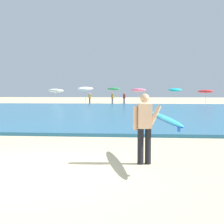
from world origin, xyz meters
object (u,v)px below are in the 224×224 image
at_px(beach_umbrella_3, 138,90).
at_px(beachgoer_near_row_left, 90,98).
at_px(surfer_with_board, 154,122).
at_px(beach_umbrella_5, 206,91).
at_px(beach_umbrella_1, 85,89).
at_px(beachgoer_near_row_mid, 124,98).
at_px(beach_umbrella_0, 56,91).
at_px(beach_umbrella_2, 114,89).
at_px(beach_umbrella_4, 175,90).
at_px(beachgoer_near_row_right, 112,98).

xyz_separation_m(beach_umbrella_3, beachgoer_near_row_left, (-6.71, -1.66, -1.11)).
relative_size(surfer_with_board, beachgoer_near_row_left, 1.81).
bearing_deg(beach_umbrella_3, surfer_with_board, -89.75).
relative_size(beach_umbrella_5, beachgoer_near_row_left, 1.33).
bearing_deg(beachgoer_near_row_left, beach_umbrella_5, 0.87).
bearing_deg(beach_umbrella_1, beachgoer_near_row_mid, -9.34).
bearing_deg(beachgoer_near_row_mid, beach_umbrella_5, 5.94).
relative_size(beach_umbrella_0, beach_umbrella_5, 1.06).
height_order(beach_umbrella_2, beach_umbrella_4, beach_umbrella_2).
bearing_deg(beachgoer_near_row_right, surfer_with_board, -83.57).
distance_m(surfer_with_board, beach_umbrella_2, 35.28).
relative_size(surfer_with_board, beach_umbrella_4, 1.25).
relative_size(beach_umbrella_2, beach_umbrella_4, 1.02).
bearing_deg(beach_umbrella_0, beach_umbrella_5, -0.64).
height_order(beach_umbrella_2, beach_umbrella_3, beach_umbrella_2).
relative_size(surfer_with_board, beachgoer_near_row_mid, 1.81).
relative_size(beach_umbrella_3, beach_umbrella_4, 0.98).
bearing_deg(beach_umbrella_4, beach_umbrella_3, 165.20).
xyz_separation_m(beach_umbrella_1, beach_umbrella_5, (16.35, 0.25, -0.38)).
height_order(beach_umbrella_1, beachgoer_near_row_right, beach_umbrella_1).
xyz_separation_m(beach_umbrella_1, beach_umbrella_4, (12.27, 0.36, -0.18)).
distance_m(beach_umbrella_2, beachgoer_near_row_right, 2.40).
height_order(beach_umbrella_4, beachgoer_near_row_mid, beach_umbrella_4).
bearing_deg(beach_umbrella_3, beachgoer_near_row_left, -166.13).
bearing_deg(beachgoer_near_row_left, beach_umbrella_3, 13.87).
relative_size(beach_umbrella_3, beachgoer_near_row_left, 1.42).
relative_size(beach_umbrella_4, beachgoer_near_row_left, 1.45).
relative_size(beach_umbrella_1, beach_umbrella_3, 1.11).
height_order(surfer_with_board, beach_umbrella_1, beach_umbrella_1).
distance_m(beachgoer_near_row_left, beachgoer_near_row_right, 3.14).
height_order(beach_umbrella_5, beachgoer_near_row_right, beach_umbrella_5).
bearing_deg(beachgoer_near_row_mid, beachgoer_near_row_right, 153.96).
distance_m(beach_umbrella_5, beachgoer_near_row_mid, 11.04).
bearing_deg(beach_umbrella_0, beachgoer_near_row_left, -5.41).
relative_size(beach_umbrella_5, beachgoer_near_row_mid, 1.33).
bearing_deg(beach_umbrella_5, beachgoer_near_row_right, -178.51).
bearing_deg(beach_umbrella_2, beach_umbrella_4, -10.62).
bearing_deg(beach_umbrella_0, surfer_with_board, -70.66).
bearing_deg(beachgoer_near_row_right, beach_umbrella_0, 176.05).
distance_m(beach_umbrella_1, beach_umbrella_5, 16.36).
distance_m(beach_umbrella_2, beachgoer_near_row_left, 3.96).
height_order(beach_umbrella_3, beachgoer_near_row_left, beach_umbrella_3).
xyz_separation_m(beachgoer_near_row_left, beachgoer_near_row_right, (3.14, -0.09, 0.00)).
relative_size(beach_umbrella_0, beachgoer_near_row_right, 1.41).
bearing_deg(beach_umbrella_1, beach_umbrella_0, 173.70).
bearing_deg(surfer_with_board, beach_umbrella_5, 75.11).
relative_size(beach_umbrella_1, beachgoer_near_row_left, 1.57).
bearing_deg(beach_umbrella_1, beach_umbrella_5, 0.87).
height_order(beach_umbrella_1, beach_umbrella_5, beach_umbrella_1).
bearing_deg(beach_umbrella_2, beach_umbrella_3, -4.54).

